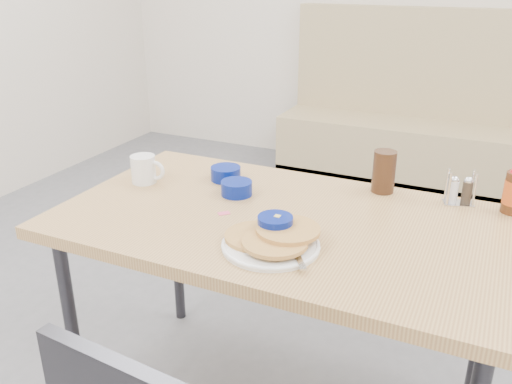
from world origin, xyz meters
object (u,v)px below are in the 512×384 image
at_px(condiment_caddy, 460,193).
at_px(creamer_bowl, 226,174).
at_px(butter_bowl, 237,188).
at_px(pancake_plate, 272,240).
at_px(grits_setting, 275,229).
at_px(booth_bench, 414,134).
at_px(amber_tumbler, 384,172).
at_px(dining_table, 282,235).
at_px(coffee_mug, 144,169).

bearing_deg(condiment_caddy, creamer_bowl, 172.28).
relative_size(butter_bowl, condiment_caddy, 0.94).
xyz_separation_m(butter_bowl, condiment_caddy, (0.69, 0.24, 0.02)).
bearing_deg(pancake_plate, grits_setting, 104.17).
bearing_deg(grits_setting, booth_bench, 90.70).
xyz_separation_m(booth_bench, amber_tumbler, (0.23, -2.19, 0.48)).
bearing_deg(creamer_bowl, pancake_plate, -48.24).
height_order(booth_bench, dining_table, booth_bench).
bearing_deg(pancake_plate, butter_bowl, 131.46).
height_order(butter_bowl, condiment_caddy, condiment_caddy).
relative_size(dining_table, pancake_plate, 5.03).
bearing_deg(condiment_caddy, amber_tumbler, 162.90).
distance_m(creamer_bowl, condiment_caddy, 0.80).
distance_m(dining_table, creamer_bowl, 0.38).
bearing_deg(dining_table, pancake_plate, -76.52).
xyz_separation_m(pancake_plate, grits_setting, (-0.01, 0.05, 0.01)).
xyz_separation_m(dining_table, coffee_mug, (-0.56, 0.06, 0.11)).
relative_size(creamer_bowl, butter_bowl, 1.02).
height_order(coffee_mug, creamer_bowl, coffee_mug).
distance_m(dining_table, pancake_plate, 0.21).
xyz_separation_m(pancake_plate, amber_tumbler, (0.19, 0.53, 0.05)).
bearing_deg(grits_setting, creamer_bowl, 134.59).
relative_size(amber_tumbler, condiment_caddy, 1.29).
xyz_separation_m(pancake_plate, butter_bowl, (-0.26, 0.29, 0.00)).
bearing_deg(amber_tumbler, coffee_mug, -160.86).
distance_m(booth_bench, butter_bowl, 2.48).
xyz_separation_m(grits_setting, condiment_caddy, (0.45, 0.48, 0.01)).
height_order(grits_setting, creamer_bowl, grits_setting).
bearing_deg(booth_bench, grits_setting, -89.30).
bearing_deg(amber_tumbler, condiment_caddy, -0.05).
distance_m(butter_bowl, amber_tumbler, 0.51).
xyz_separation_m(booth_bench, creamer_bowl, (-0.31, -2.32, 0.43)).
xyz_separation_m(coffee_mug, amber_tumbler, (0.79, 0.28, 0.02)).
height_order(booth_bench, amber_tumbler, booth_bench).
bearing_deg(pancake_plate, amber_tumbler, 70.68).
bearing_deg(butter_bowl, pancake_plate, -48.54).
distance_m(dining_table, butter_bowl, 0.25).
bearing_deg(booth_bench, coffee_mug, -102.81).
relative_size(dining_table, butter_bowl, 13.17).
xyz_separation_m(dining_table, pancake_plate, (0.05, -0.19, 0.08)).
xyz_separation_m(dining_table, condiment_caddy, (0.48, 0.34, 0.10)).
relative_size(booth_bench, coffee_mug, 14.71).
bearing_deg(coffee_mug, booth_bench, 77.19).
bearing_deg(creamer_bowl, condiment_caddy, 9.33).
bearing_deg(butter_bowl, condiment_caddy, 18.93).
bearing_deg(booth_bench, amber_tumbler, -83.99).
bearing_deg(creamer_bowl, butter_bowl, -47.45).
xyz_separation_m(grits_setting, amber_tumbler, (0.20, 0.48, 0.04)).
bearing_deg(creamer_bowl, grits_setting, -45.41).
bearing_deg(grits_setting, butter_bowl, 135.45).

